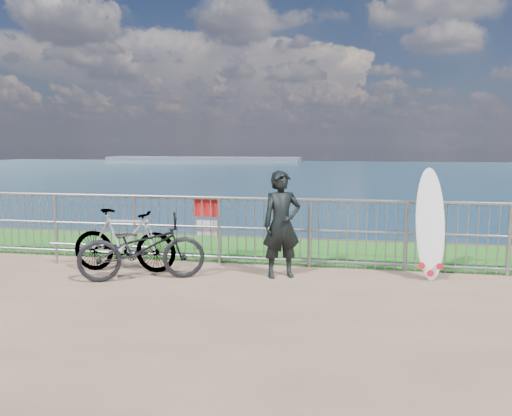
% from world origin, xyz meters
% --- Properties ---
extents(grass_strip, '(120.00, 120.00, 0.00)m').
position_xyz_m(grass_strip, '(0.00, 2.70, 0.01)').
color(grass_strip, '#20661C').
rests_on(grass_strip, ground).
extents(seascape, '(260.00, 260.00, 5.00)m').
position_xyz_m(seascape, '(-43.75, 147.49, -4.03)').
color(seascape, brown).
rests_on(seascape, ground).
extents(railing, '(10.06, 0.10, 1.13)m').
position_xyz_m(railing, '(0.01, 1.60, 0.58)').
color(railing, gray).
rests_on(railing, ground).
extents(surfer, '(0.69, 0.59, 1.60)m').
position_xyz_m(surfer, '(0.63, 0.92, 0.80)').
color(surfer, black).
rests_on(surfer, ground).
extents(surfboard, '(0.49, 0.45, 1.65)m').
position_xyz_m(surfboard, '(2.80, 1.24, 0.76)').
color(surfboard, silver).
rests_on(surfboard, ground).
extents(bicycle_near, '(1.94, 1.28, 0.96)m').
position_xyz_m(bicycle_near, '(-1.36, 0.39, 0.48)').
color(bicycle_near, black).
rests_on(bicycle_near, ground).
extents(bicycle_far, '(1.67, 0.55, 0.99)m').
position_xyz_m(bicycle_far, '(-1.82, 0.78, 0.50)').
color(bicycle_far, black).
rests_on(bicycle_far, ground).
extents(bike_rack, '(1.75, 0.05, 0.36)m').
position_xyz_m(bike_rack, '(-2.40, 1.06, 0.30)').
color(bike_rack, gray).
rests_on(bike_rack, ground).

